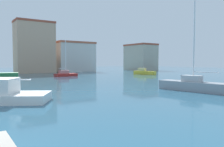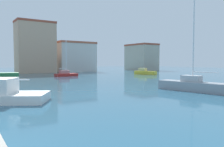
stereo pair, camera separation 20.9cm
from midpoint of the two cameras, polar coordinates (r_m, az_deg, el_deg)
water at (r=29.90m, az=-7.15°, el=-2.10°), size 160.00×160.00×0.00m
sailboat_grey_inner_mooring at (r=21.64m, az=19.75°, el=-2.76°), size 2.60×6.55×9.42m
sailboat_red_near_pier at (r=41.50m, az=-11.97°, el=-0.06°), size 4.29×1.83×6.53m
motorboat_yellow_outer_mooring at (r=46.50m, az=8.11°, el=0.33°), size 2.52×4.86×1.32m
harbor_office at (r=56.12m, az=-19.30°, el=6.40°), size 8.81×5.36×12.17m
yacht_club at (r=61.05m, az=-10.09°, el=4.21°), size 10.05×8.22×7.85m
waterfront_apartments at (r=70.79m, az=7.20°, el=4.18°), size 6.31×9.68×8.12m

